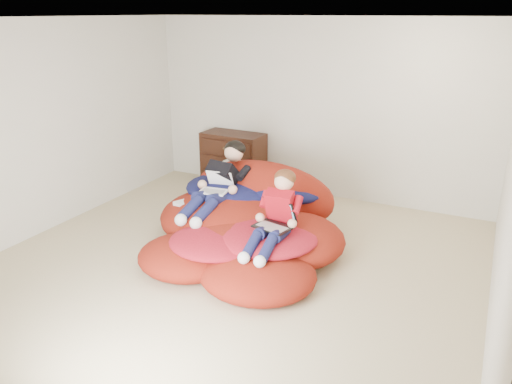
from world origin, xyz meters
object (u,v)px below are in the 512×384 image
older_boy (221,179)px  laptop_white (216,186)px  dresser (233,160)px  beanbag_pile (247,223)px  younger_boy (276,212)px  laptop_black (276,219)px

older_boy → laptop_white: bearing=-90.0°
dresser → beanbag_pile: size_ratio=0.40×
older_boy → laptop_white: older_boy is taller
younger_boy → laptop_white: younger_boy is taller
beanbag_pile → laptop_white: (-0.44, 0.06, 0.36)m
younger_boy → laptop_black: 0.07m
beanbag_pile → laptop_black: beanbag_pile is taller
beanbag_pile → older_boy: older_boy is taller
dresser → beanbag_pile: bearing=-57.0°
older_boy → laptop_white: size_ratio=3.45×
laptop_black → laptop_white: bearing=154.8°
beanbag_pile → younger_boy: 0.76m
dresser → laptop_black: dresser is taller
beanbag_pile → laptop_black: (0.53, -0.39, 0.30)m
dresser → laptop_black: (1.65, -2.12, 0.15)m
older_boy → laptop_black: 1.13m
dresser → younger_boy: size_ratio=1.01×
laptop_black → beanbag_pile: bearing=143.4°
dresser → beanbag_pile: (1.12, -1.73, -0.15)m
older_boy → younger_boy: size_ratio=1.35×
beanbag_pile → dresser: bearing=123.0°
dresser → older_boy: bearing=-66.1°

